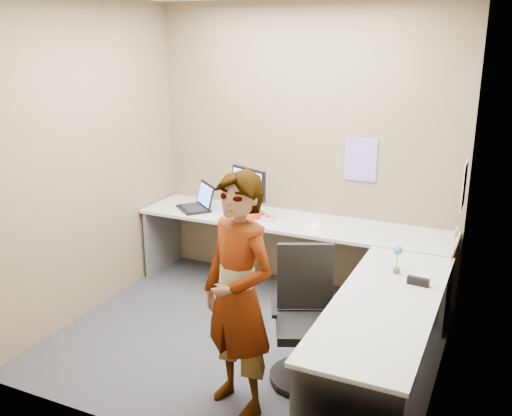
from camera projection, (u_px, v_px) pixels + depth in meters
The scene contains 20 objects.
ground at pixel (246, 339), 4.67m from camera, with size 3.00×3.00×0.00m, color #28282D.
wall_back at pixel (304, 149), 5.41m from camera, with size 3.00×3.00×0.00m, color brown.
wall_right at pixel (453, 203), 3.68m from camera, with size 2.70×2.70×0.00m, color brown.
wall_left at pixel (87, 161), 4.88m from camera, with size 2.70×2.70×0.00m, color brown.
desk at pixel (314, 264), 4.66m from camera, with size 2.98×2.58×0.73m.
paper_ream at pixel (248, 214), 5.42m from camera, with size 0.27×0.20×0.05m, color red.
monitor at pixel (249, 186), 5.36m from camera, with size 0.41×0.21×0.41m.
laptop at pixel (199, 203), 5.64m from camera, with size 0.46×0.45×0.25m.
trackball_mouse at pixel (268, 218), 5.29m from camera, with size 0.12×0.08×0.07m.
origami at pixel (315, 224), 5.11m from camera, with size 0.10×0.10×0.06m, color white.
stapler at pixel (418, 281), 3.93m from camera, with size 0.15×0.04×0.06m, color black.
flower at pixel (397, 255), 4.10m from camera, with size 0.07×0.07×0.22m.
calendar_purple at pixel (361, 159), 5.19m from camera, with size 0.30×0.01×0.40m, color #846BB7.
calendar_white at pixel (464, 185), 4.49m from camera, with size 0.01×0.28×0.38m, color white.
sticky_note_a at pixel (455, 235), 4.28m from camera, with size 0.01×0.07×0.07m, color #F2E059.
sticky_note_b at pixel (454, 249), 4.36m from camera, with size 0.01×0.07×0.07m, color pink.
sticky_note_c at pixel (452, 256), 4.26m from camera, with size 0.01×0.07×0.07m, color pink.
sticky_note_d at pixel (457, 232), 4.42m from camera, with size 0.01×0.07×0.07m, color #F2E059.
office_chair at pixel (305, 328), 4.05m from camera, with size 0.56×0.56×0.96m.
person at pixel (238, 296), 3.60m from camera, with size 0.59×0.39×1.61m, color #999399.
Camera 1 is at (1.82, -3.74, 2.39)m, focal length 40.00 mm.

